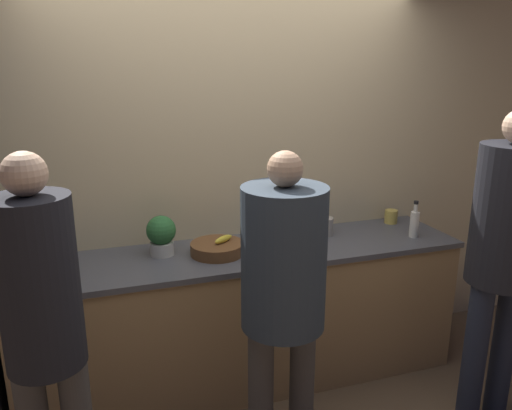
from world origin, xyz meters
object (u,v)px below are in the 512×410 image
person_center (283,282)px  bottle_dark (263,242)px  person_right (505,242)px  person_left (44,324)px  fruit_bowl (217,248)px  utensil_crock (325,226)px  bottle_clear (414,223)px  potted_plant (161,234)px  cup_yellow (391,217)px

person_center → bottle_dark: (0.14, 0.70, -0.05)m
person_center → person_right: 1.27m
person_left → fruit_bowl: bearing=40.0°
utensil_crock → bottle_clear: bearing=-21.8°
potted_plant → person_left: bearing=-124.8°
bottle_clear → potted_plant: (-1.66, 0.20, 0.03)m
bottle_dark → potted_plant: bearing=167.7°
person_center → cup_yellow: person_center is taller
person_left → person_center: bearing=2.2°
person_right → utensil_crock: size_ratio=7.28×
person_center → cup_yellow: bearing=37.7°
person_left → fruit_bowl: 1.21m
person_center → bottle_clear: person_center is taller
fruit_bowl → utensil_crock: 0.79m
utensil_crock → bottle_dark: (-0.50, -0.15, -0.01)m
bottle_clear → person_right: bearing=-83.6°
bottle_dark → potted_plant: size_ratio=0.61×
person_left → bottle_dark: person_left is taller
person_left → fruit_bowl: (0.93, 0.78, -0.06)m
cup_yellow → person_right: bearing=-87.0°
person_right → bottle_dark: (-1.13, 0.76, -0.13)m
fruit_bowl → utensil_crock: bearing=8.2°
person_right → utensil_crock: 1.12m
bottle_dark → person_center: bearing=-101.1°
cup_yellow → potted_plant: potted_plant is taller
utensil_crock → potted_plant: utensil_crock is taller
person_left → person_center: size_ratio=1.04×
bottle_clear → utensil_crock: bearing=158.2°
bottle_dark → utensil_crock: bearing=16.9°
bottle_dark → potted_plant: 0.62m
person_right → fruit_bowl: bearing=150.5°
person_right → cup_yellow: (-0.05, 1.00, -0.14)m
person_left → person_center: (1.07, 0.04, 0.02)m
cup_yellow → potted_plant: (-1.68, -0.11, 0.08)m
bottle_clear → cup_yellow: bottle_clear is taller
person_right → potted_plant: (-1.74, 0.89, -0.06)m
bottle_dark → bottle_clear: size_ratio=0.60×
bottle_clear → bottle_dark: bearing=176.2°
utensil_crock → person_right: bearing=-55.3°
bottle_clear → potted_plant: bottle_clear is taller
utensil_crock → bottle_clear: 0.60m
person_center → potted_plant: 0.95m
person_center → person_right: (1.27, -0.06, 0.08)m
person_left → utensil_crock: 1.93m
utensil_crock → bottle_clear: utensil_crock is taller
person_center → fruit_bowl: size_ratio=5.12×
person_right → person_center: bearing=177.2°
fruit_bowl → bottle_dark: size_ratio=2.18×
potted_plant → utensil_crock: bearing=1.0°
person_center → utensil_crock: size_ratio=6.65×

